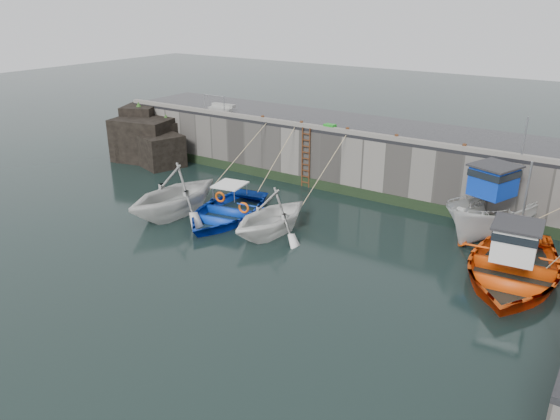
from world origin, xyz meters
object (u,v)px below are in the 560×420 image
Objects in this scene: boat_near_white at (175,214)px; bollard_a at (263,118)px; bollard_c at (347,130)px; bollard_e at (464,147)px; fish_crate at (330,127)px; bollard_d at (396,137)px; boat_near_blue at (226,218)px; ladder at (306,158)px; bollard_b at (301,124)px; boat_near_blacktrim at (271,234)px; boat_far_white at (496,214)px; boat_far_orange at (512,267)px.

boat_near_white is 18.37× the size of bollard_a.
boat_near_white is at bearing -125.73° from bollard_c.
fish_crate is at bearing 179.44° from bollard_e.
boat_near_blue is at bearing -132.11° from bollard_d.
ladder is 1.81m from bollard_b.
bollard_d is at bearing 72.83° from boat_near_blacktrim.
boat_far_white reaches higher than bollard_a.
bollard_c and bollard_d have the same top height.
boat_far_orange is 26.03× the size of bollard_a.
boat_far_orange is 15.56m from bollard_a.
boat_near_white is 1.18× the size of boat_near_blacktrim.
fish_crate reaches higher than ladder.
boat_near_white is 11.05m from bollard_d.
fish_crate is at bearing 148.91° from boat_far_orange.
bollard_e reaches higher than boat_near_blue.
boat_near_white is 0.71× the size of boat_far_orange.
boat_far_white is 3.89m from boat_far_orange.
bollard_c is at bearing 0.00° from bollard_a.
bollard_a is 1.00× the size of bollard_b.
ladder is 5.11m from bollard_d.
ladder is 11.43× the size of bollard_e.
boat_far_orange is at bearing -3.87° from boat_near_blue.
boat_near_blacktrim is 15.57× the size of bollard_e.
boat_far_orange is at bearing 12.67° from boat_near_white.
boat_near_blacktrim is 15.57× the size of bollard_a.
boat_near_blue is 20.17× the size of bollard_b.
boat_far_white reaches higher than boat_far_orange.
fish_crate reaches higher than boat_near_blacktrim.
ladder reaches higher than boat_near_blacktrim.
boat_far_white reaches higher than boat_near_blacktrim.
boat_near_white is 0.91× the size of boat_near_blue.
bollard_d is at bearing 4.00° from ladder.
bollard_a is 11.00m from bollard_e.
bollard_e is (5.96, 6.47, 3.30)m from boat_near_blacktrim.
fish_crate is 1.66m from bollard_b.
bollard_a and bollard_d have the same top height.
bollard_e is (10.95, 7.16, 3.30)m from boat_near_white.
boat_far_white is at bearing -5.71° from ladder.
bollard_a is (-5.04, 6.47, 3.30)m from boat_near_blacktrim.
fish_crate is (-0.88, 6.53, 3.31)m from boat_near_blacktrim.
ladder is 0.57× the size of boat_near_blue.
ladder is 0.73× the size of boat_near_blacktrim.
bollard_a is 1.00× the size of bollard_c.
bollard_a is at bearing 180.00° from bollard_c.
boat_far_orange is 11.82m from fish_crate.
bollard_b reaches higher than boat_near_blacktrim.
ladder is 11.43× the size of bollard_b.
bollard_a is at bearing 133.87° from boat_near_blacktrim.
boat_far_orange is at bearing -20.22° from fish_crate.
bollard_b is (-2.54, 6.47, 3.30)m from boat_near_blacktrim.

